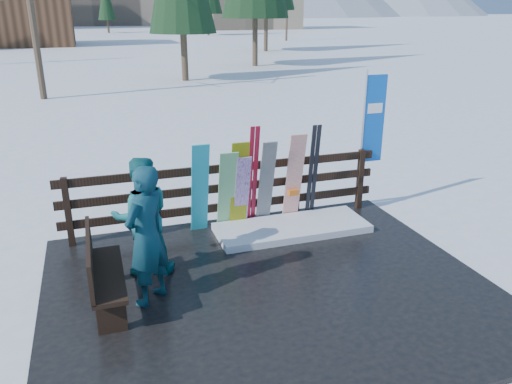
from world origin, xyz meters
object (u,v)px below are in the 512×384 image
object	(u,v)px
snowboard_5	(294,178)
person_front	(146,236)
person_back	(142,217)
snowboard_1	(227,191)
snowboard_4	(266,183)
snowboard_3	(242,192)
snowboard_2	(239,186)
snowboard_0	(200,189)
rental_flag	(371,124)
bench	(101,271)

from	to	relation	value
snowboard_5	person_front	distance (m)	3.30
person_front	person_back	xyz separation A→B (m)	(0.03, 0.79, -0.06)
snowboard_1	snowboard_4	world-z (taller)	snowboard_4
snowboard_4	snowboard_3	bearing A→B (deg)	180.00
snowboard_2	snowboard_5	world-z (taller)	snowboard_5
snowboard_0	person_front	world-z (taller)	person_front
snowboard_2	person_back	world-z (taller)	person_back
snowboard_1	person_back	world-z (taller)	person_back
rental_flag	snowboard_3	bearing A→B (deg)	-173.99
snowboard_3	person_back	xyz separation A→B (m)	(-1.77, -1.03, 0.20)
snowboard_2	bench	bearing A→B (deg)	-142.77
snowboard_1	rental_flag	size ratio (longest dim) A/B	0.57
snowboard_0	snowboard_3	bearing A→B (deg)	-0.00
snowboard_1	snowboard_2	size ratio (longest dim) A/B	0.93
rental_flag	snowboard_1	bearing A→B (deg)	-174.54
person_front	snowboard_1	bearing A→B (deg)	-174.20
bench	snowboard_3	distance (m)	2.98
rental_flag	person_front	distance (m)	4.89
person_back	rental_flag	bearing A→B (deg)	-163.03
snowboard_0	snowboard_2	xyz separation A→B (m)	(0.68, -0.00, -0.02)
snowboard_0	snowboard_4	world-z (taller)	snowboard_0
snowboard_5	rental_flag	distance (m)	1.82
snowboard_4	snowboard_5	world-z (taller)	snowboard_5
snowboard_0	person_back	size ratio (longest dim) A/B	0.96
snowboard_5	rental_flag	size ratio (longest dim) A/B	0.64
snowboard_2	snowboard_5	xyz separation A→B (m)	(1.00, -0.00, 0.03)
bench	rental_flag	distance (m)	5.47
snowboard_3	snowboard_4	bearing A→B (deg)	0.00
rental_flag	person_back	size ratio (longest dim) A/B	1.50
rental_flag	snowboard_5	bearing A→B (deg)	-170.51
rental_flag	person_front	xyz separation A→B (m)	(-4.36, -2.09, -0.68)
snowboard_1	snowboard_2	bearing A→B (deg)	0.00
snowboard_2	snowboard_3	bearing A→B (deg)	0.00
person_front	snowboard_4	bearing A→B (deg)	175.24
bench	person_front	bearing A→B (deg)	-4.03
snowboard_0	snowboard_2	distance (m)	0.68
snowboard_0	snowboard_4	xyz separation A→B (m)	(1.16, -0.00, -0.03)
snowboard_0	rental_flag	size ratio (longest dim) A/B	0.64
snowboard_2	snowboard_1	bearing A→B (deg)	180.00
bench	snowboard_5	size ratio (longest dim) A/B	0.90
snowboard_2	rental_flag	size ratio (longest dim) A/B	0.61
bench	snowboard_3	size ratio (longest dim) A/B	1.10
snowboard_5	rental_flag	bearing A→B (deg)	9.49
snowboard_0	rental_flag	distance (m)	3.40
snowboard_0	person_back	xyz separation A→B (m)	(-1.05, -1.03, 0.06)
snowboard_1	person_back	bearing A→B (deg)	-145.70
snowboard_3	rental_flag	size ratio (longest dim) A/B	0.52
snowboard_0	snowboard_1	distance (m)	0.48
snowboard_5	rental_flag	xyz separation A→B (m)	(1.62, 0.27, 0.79)
snowboard_4	rental_flag	xyz separation A→B (m)	(2.13, 0.27, 0.83)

